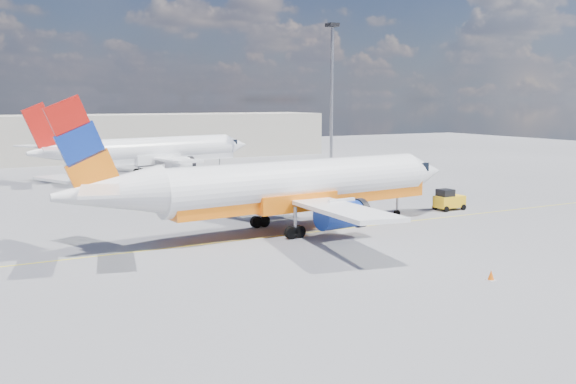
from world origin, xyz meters
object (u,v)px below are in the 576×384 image
gse_tug (449,200)px  traffic_cone (491,275)px  main_jet (288,186)px  second_jet (153,151)px

gse_tug → traffic_cone: size_ratio=4.68×
main_jet → traffic_cone: 19.08m
second_jet → traffic_cone: size_ratio=54.86×
second_jet → traffic_cone: bearing=-100.4°
main_jet → traffic_cone: (3.89, -18.37, -3.38)m
main_jet → second_jet: main_jet is taller
main_jet → second_jet: 42.96m
main_jet → traffic_cone: size_ratio=58.16×
main_jet → second_jet: (1.43, 42.93, -0.23)m
traffic_cone → second_jet: bearing=92.3°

